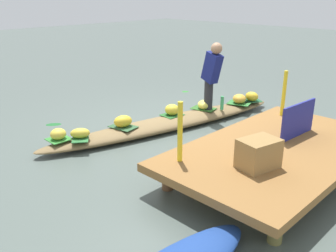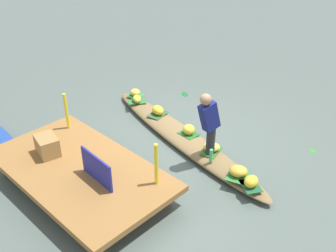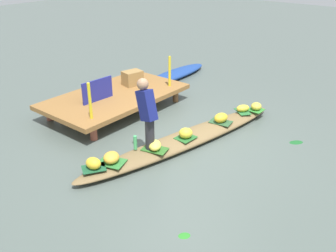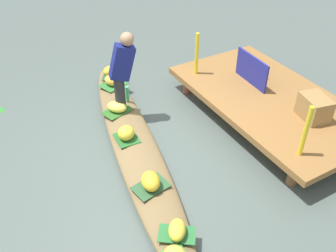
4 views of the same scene
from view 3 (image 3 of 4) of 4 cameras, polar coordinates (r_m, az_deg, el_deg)
name	(u,v)px [view 3 (image 3 of 4)]	position (r m, az deg, el deg)	size (l,w,h in m)	color
canal_water	(186,143)	(7.16, 2.75, -2.67)	(40.00, 40.00, 0.00)	#4E5B55
dock_platform	(115,96)	(8.56, -7.99, 4.46)	(3.20, 1.80, 0.39)	olive
vendor_boat	(186,139)	(7.11, 2.77, -2.00)	(4.74, 0.62, 0.19)	olive
moored_boat	(175,74)	(10.78, 1.15, 7.88)	(2.52, 0.57, 0.20)	navy
leaf_mat_0	(155,149)	(6.56, -2.00, -3.53)	(0.44, 0.28, 0.01)	#2E6424
banana_bunch_0	(155,145)	(6.52, -2.01, -2.94)	(0.31, 0.22, 0.16)	#ECDC52
leaf_mat_1	(243,111)	(8.20, 11.26, 2.20)	(0.40, 0.24, 0.01)	#2A6B34
banana_bunch_1	(243,108)	(8.17, 11.30, 2.67)	(0.29, 0.18, 0.15)	gold
leaf_mat_2	(186,138)	(6.95, 2.69, -1.78)	(0.35, 0.30, 0.01)	#256228
banana_bunch_2	(186,133)	(6.90, 2.70, -1.07)	(0.25, 0.23, 0.20)	yellow
leaf_mat_3	(112,162)	(6.25, -8.55, -5.45)	(0.43, 0.34, 0.01)	#2F7633
banana_bunch_3	(111,157)	(6.20, -8.61, -4.75)	(0.30, 0.26, 0.18)	gold
leaf_mat_4	(256,110)	(8.34, 13.21, 2.42)	(0.31, 0.31, 0.01)	#328431
banana_bunch_4	(256,106)	(8.31, 13.27, 2.94)	(0.22, 0.24, 0.17)	yellow
leaf_mat_5	(94,168)	(6.14, -11.21, -6.30)	(0.37, 0.27, 0.01)	#1C5432
banana_bunch_5	(93,163)	(6.09, -11.28, -5.57)	(0.26, 0.21, 0.19)	gold
leaf_mat_6	(221,122)	(7.63, 8.01, 0.62)	(0.43, 0.29, 0.01)	#2D5632
banana_bunch_6	(221,118)	(7.59, 8.05, 1.26)	(0.30, 0.22, 0.19)	gold
vendor_person	(147,111)	(6.33, -3.21, 2.35)	(0.26, 0.44, 1.25)	#28282D
water_bottle	(135,143)	(6.54, -5.00, -2.52)	(0.06, 0.06, 0.26)	#49BC6C
market_banner	(98,90)	(8.15, -10.66, 5.36)	(0.77, 0.03, 0.47)	navy
railing_post_west	(90,101)	(7.26, -11.79, 3.75)	(0.06, 0.06, 0.72)	yellow
railing_post_east	(170,71)	(8.86, 0.25, 8.32)	(0.06, 0.06, 0.72)	yellow
produce_crate	(132,78)	(9.04, -5.42, 7.28)	(0.44, 0.32, 0.34)	olive
drifting_plant_0	(184,236)	(5.07, 2.48, -16.30)	(0.16, 0.12, 0.01)	#2C8627
drifting_plant_1	(296,142)	(7.59, 18.90, -2.35)	(0.28, 0.16, 0.01)	#1B5C27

